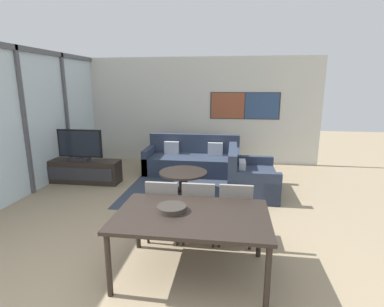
% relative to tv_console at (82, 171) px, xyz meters
% --- Properties ---
extents(wall_back, '(6.67, 0.09, 2.80)m').
position_rel_tv_console_xyz_m(wall_back, '(2.20, 2.17, 1.16)').
color(wall_back, silver).
rests_on(wall_back, ground_plane).
extents(window_wall_left, '(0.07, 5.85, 2.80)m').
position_rel_tv_console_xyz_m(window_wall_left, '(-0.68, -0.76, 1.28)').
color(window_wall_left, silver).
rests_on(window_wall_left, ground_plane).
extents(area_rug, '(2.32, 2.12, 0.01)m').
position_rel_tv_console_xyz_m(area_rug, '(2.29, -0.27, -0.25)').
color(area_rug, '#333D4C').
rests_on(area_rug, ground_plane).
extents(tv_console, '(1.67, 0.43, 0.50)m').
position_rel_tv_console_xyz_m(tv_console, '(0.00, 0.00, 0.00)').
color(tv_console, black).
rests_on(tv_console, ground_plane).
extents(television, '(0.99, 0.20, 0.67)m').
position_rel_tv_console_xyz_m(television, '(0.00, 0.00, 0.58)').
color(television, '#2D2D33').
rests_on(television, tv_console).
extents(sofa_main, '(2.25, 0.94, 0.89)m').
position_rel_tv_console_xyz_m(sofa_main, '(2.29, 1.12, 0.03)').
color(sofa_main, '#2D384C').
rests_on(sofa_main, ground_plane).
extents(sofa_side, '(0.94, 1.36, 0.89)m').
position_rel_tv_console_xyz_m(sofa_side, '(3.56, -0.14, 0.03)').
color(sofa_side, '#2D384C').
rests_on(sofa_side, ground_plane).
extents(coffee_table, '(0.95, 0.95, 0.41)m').
position_rel_tv_console_xyz_m(coffee_table, '(2.29, -0.27, 0.06)').
color(coffee_table, black).
rests_on(coffee_table, ground_plane).
extents(dining_table, '(1.68, 1.06, 0.74)m').
position_rel_tv_console_xyz_m(dining_table, '(2.83, -2.90, 0.42)').
color(dining_table, black).
rests_on(dining_table, ground_plane).
extents(dining_chair_left, '(0.46, 0.46, 0.88)m').
position_rel_tv_console_xyz_m(dining_chair_left, '(2.35, -2.19, 0.25)').
color(dining_chair_left, gray).
rests_on(dining_chair_left, ground_plane).
extents(dining_chair_centre, '(0.46, 0.46, 0.88)m').
position_rel_tv_console_xyz_m(dining_chair_centre, '(2.83, -2.17, 0.25)').
color(dining_chair_centre, gray).
rests_on(dining_chair_centre, ground_plane).
extents(dining_chair_right, '(0.46, 0.46, 0.88)m').
position_rel_tv_console_xyz_m(dining_chair_right, '(3.31, -2.16, 0.25)').
color(dining_chair_right, gray).
rests_on(dining_chair_right, ground_plane).
extents(fruit_bowl, '(0.33, 0.33, 0.06)m').
position_rel_tv_console_xyz_m(fruit_bowl, '(2.60, -2.85, 0.52)').
color(fruit_bowl, '#332D28').
rests_on(fruit_bowl, dining_table).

